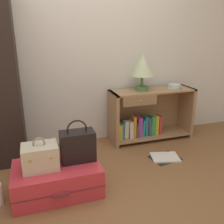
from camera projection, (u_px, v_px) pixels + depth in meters
ground_plane at (116, 212)px, 1.99m from camera, size 9.00×9.00×0.00m
back_wall at (75, 39)px, 2.94m from camera, size 6.40×0.10×2.60m
bookshelf at (148, 116)px, 3.29m from camera, size 1.11×0.37×0.67m
table_lamp at (142, 67)px, 3.05m from camera, size 0.27×0.27×0.45m
bowl at (174, 86)px, 3.26m from camera, size 0.17×0.17×0.05m
suitcase_large at (57, 178)px, 2.22m from camera, size 0.76×0.50×0.27m
train_case at (40, 157)px, 2.09m from camera, size 0.30×0.23×0.29m
handbag at (78, 146)px, 2.22m from camera, size 0.31×0.17×0.39m
open_book_on_floor at (165, 157)px, 2.84m from camera, size 0.36×0.30×0.02m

